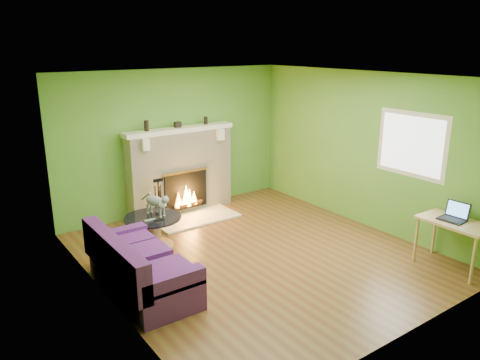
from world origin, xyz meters
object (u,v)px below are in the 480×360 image
object	(u,v)px
sofa	(138,268)
desk	(455,227)
coffee_table	(153,230)
cat	(155,204)

from	to	relation	value
sofa	desk	size ratio (longest dim) A/B	1.89
coffee_table	cat	size ratio (longest dim) A/B	1.52
coffee_table	desk	world-z (taller)	desk
sofa	coffee_table	distance (m)	1.33
coffee_table	sofa	bearing A→B (deg)	-123.43
coffee_table	desk	size ratio (longest dim) A/B	0.93
coffee_table	cat	world-z (taller)	cat
desk	coffee_table	bearing A→B (deg)	135.25
desk	cat	distance (m)	4.31
coffee_table	cat	xyz separation A→B (m)	(0.08, 0.05, 0.39)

